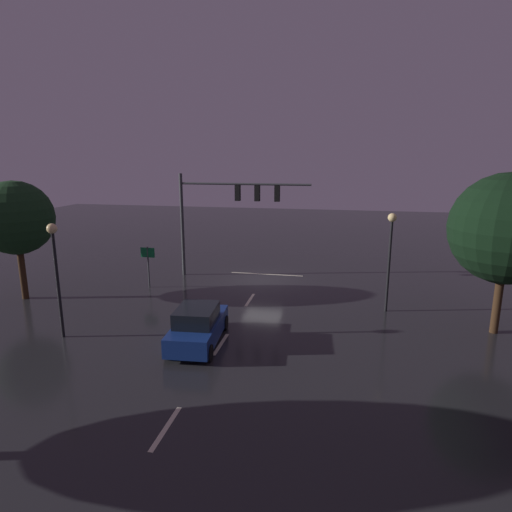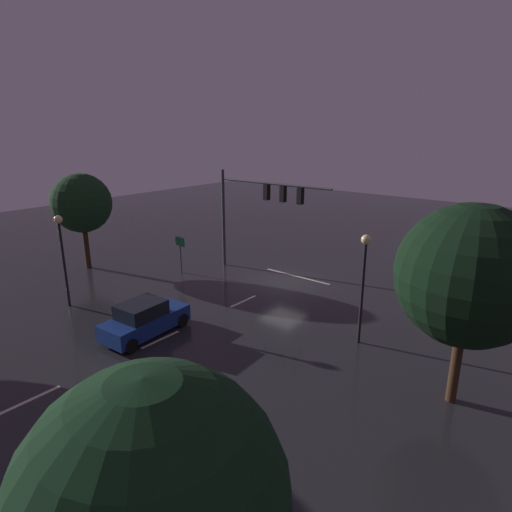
{
  "view_description": "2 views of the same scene",
  "coord_description": "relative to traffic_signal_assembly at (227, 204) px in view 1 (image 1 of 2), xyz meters",
  "views": [
    {
      "loc": [
        -4.85,
        26.54,
        7.9
      ],
      "look_at": [
        -0.31,
        3.76,
        2.51
      ],
      "focal_mm": 30.05,
      "sensor_mm": 36.0,
      "label": 1
    },
    {
      "loc": [
        -14.98,
        21.29,
        9.58
      ],
      "look_at": [
        -0.28,
        3.19,
        2.59
      ],
      "focal_mm": 30.05,
      "sensor_mm": 36.0,
      "label": 2
    }
  ],
  "objects": [
    {
      "name": "ground_plane",
      "position": [
        -2.44,
        0.37,
        -4.95
      ],
      "size": [
        80.0,
        80.0,
        0.0
      ],
      "primitive_type": "plane",
      "color": "#232326"
    },
    {
      "name": "car_approaching",
      "position": [
        -1.46,
        10.47,
        -4.15
      ],
      "size": [
        2.17,
        4.47,
        1.7
      ],
      "color": "navy",
      "rests_on": "ground_plane"
    },
    {
      "name": "street_lamp_right_kerb",
      "position": [
        4.72,
        11.0,
        -1.35
      ],
      "size": [
        0.44,
        0.44,
        5.15
      ],
      "color": "black",
      "rests_on": "ground_plane"
    },
    {
      "name": "route_sign",
      "position": [
        4.19,
        3.21,
        -3.1
      ],
      "size": [
        0.9,
        0.09,
        2.56
      ],
      "color": "#383A3D",
      "rests_on": "ground_plane"
    },
    {
      "name": "lane_dash_near",
      "position": [
        -2.44,
        16.37,
        -4.94
      ],
      "size": [
        0.16,
        2.2,
        0.01
      ],
      "primitive_type": "cube",
      "rotation": [
        0.0,
        0.0,
        1.57
      ],
      "color": "beige",
      "rests_on": "ground_plane"
    },
    {
      "name": "tree_left_far",
      "position": [
        -14.43,
        6.68,
        -0.11
      ],
      "size": [
        4.89,
        4.89,
        7.3
      ],
      "color": "#382314",
      "rests_on": "ground_plane"
    },
    {
      "name": "lane_dash_far",
      "position": [
        -2.44,
        4.37,
        -4.94
      ],
      "size": [
        0.16,
        2.2,
        0.01
      ],
      "primitive_type": "cube",
      "rotation": [
        0.0,
        0.0,
        1.57
      ],
      "color": "beige",
      "rests_on": "ground_plane"
    },
    {
      "name": "stop_bar",
      "position": [
        -2.44,
        -1.19,
        -4.94
      ],
      "size": [
        5.0,
        0.16,
        0.01
      ],
      "primitive_type": "cube",
      "color": "beige",
      "rests_on": "ground_plane"
    },
    {
      "name": "lane_dash_mid",
      "position": [
        -2.44,
        10.37,
        -4.94
      ],
      "size": [
        0.16,
        2.2,
        0.01
      ],
      "primitive_type": "cube",
      "rotation": [
        0.0,
        0.0,
        1.57
      ],
      "color": "beige",
      "rests_on": "ground_plane"
    },
    {
      "name": "traffic_signal_assembly",
      "position": [
        0.0,
        0.0,
        0.0
      ],
      "size": [
        8.64,
        0.47,
        6.85
      ],
      "color": "#383A3D",
      "rests_on": "ground_plane"
    },
    {
      "name": "street_lamp_left_kerb",
      "position": [
        -9.82,
        4.73,
        -1.34
      ],
      "size": [
        0.44,
        0.44,
        5.16
      ],
      "color": "black",
      "rests_on": "ground_plane"
    },
    {
      "name": "tree_right_far",
      "position": [
        10.22,
        6.6,
        -0.32
      ],
      "size": [
        4.06,
        4.06,
        6.67
      ],
      "color": "#382314",
      "rests_on": "ground_plane"
    }
  ]
}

